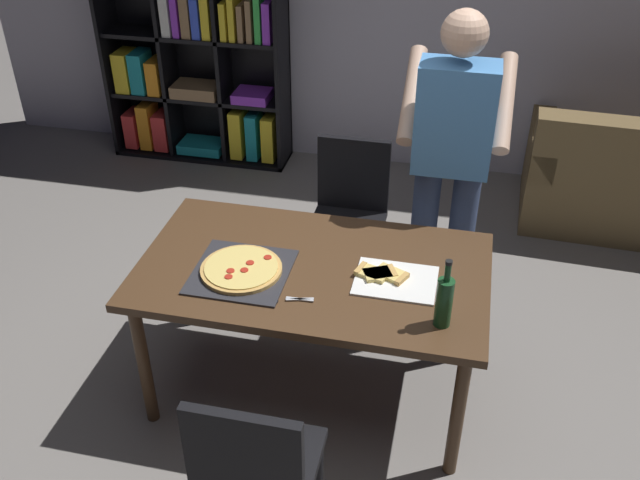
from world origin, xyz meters
TOP-DOWN VIEW (x-y plane):
  - ground_plane at (0.00, 0.00)m, footprint 12.00×12.00m
  - dining_table at (0.00, 0.00)m, footprint 1.59×0.92m
  - chair_near_camera at (-0.00, -0.94)m, footprint 0.42×0.42m
  - chair_far_side at (0.00, 0.94)m, footprint 0.42×0.42m
  - bookshelf at (-1.44, 2.38)m, footprint 1.40×0.35m
  - person_serving_pizza at (0.55, 0.72)m, footprint 0.55×0.54m
  - pepperoni_pizza_on_tray at (-0.30, -0.11)m, footprint 0.43×0.43m
  - pizza_slices_on_towel at (0.35, -0.02)m, footprint 0.37×0.28m
  - wine_bottle at (0.60, -0.27)m, footprint 0.07×0.07m
  - kitchen_scissors at (-0.07, -0.26)m, footprint 0.20×0.09m

SIDE VIEW (x-z plane):
  - ground_plane at x=0.00m, z-range 0.00..0.00m
  - chair_near_camera at x=0.00m, z-range 0.06..0.96m
  - chair_far_side at x=0.00m, z-range 0.06..0.96m
  - dining_table at x=0.00m, z-range 0.30..1.05m
  - kitchen_scissors at x=-0.07m, z-range 0.75..0.76m
  - pizza_slices_on_towel at x=0.35m, z-range 0.75..0.78m
  - pepperoni_pizza_on_tray at x=-0.30m, z-range 0.75..0.78m
  - wine_bottle at x=0.60m, z-range 0.71..1.03m
  - bookshelf at x=-1.44m, z-range -0.08..1.87m
  - person_serving_pizza at x=0.55m, z-range 0.12..1.87m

